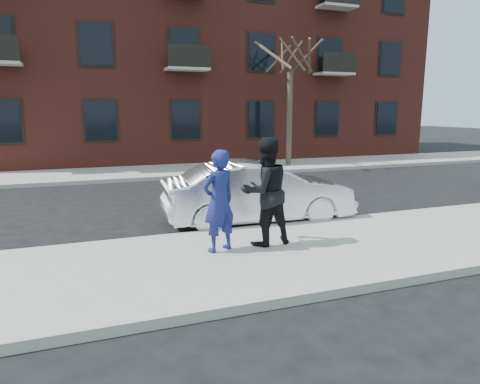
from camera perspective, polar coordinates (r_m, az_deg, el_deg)
name	(u,v)px	position (r m, az deg, el deg)	size (l,w,h in m)	color
ground	(333,248)	(8.68, 12.27, -7.34)	(100.00, 100.00, 0.00)	black
near_sidewalk	(340,248)	(8.46, 13.20, -7.33)	(50.00, 3.50, 0.15)	gray
near_curb	(296,225)	(9.94, 7.51, -4.37)	(50.00, 0.10, 0.15)	#999691
far_sidewalk	(194,170)	(18.90, -6.21, 2.95)	(50.00, 3.50, 0.15)	gray
far_curb	(205,176)	(17.18, -4.75, 2.17)	(50.00, 0.10, 0.15)	#999691
apartment_building	(197,48)	(25.99, -5.79, 18.57)	(24.30, 10.30, 12.30)	maroon
street_tree	(291,45)	(20.25, 6.81, 18.93)	(3.60, 3.60, 6.80)	#35291F
silver_sedan	(258,192)	(10.18, 2.43, -0.06)	(1.57, 4.50, 1.48)	silver
man_hoodie	(219,201)	(7.65, -2.84, -1.22)	(0.79, 0.65, 1.85)	navy
man_peacoat	(265,191)	(8.03, 3.38, 0.07)	(1.08, 0.89, 2.04)	black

